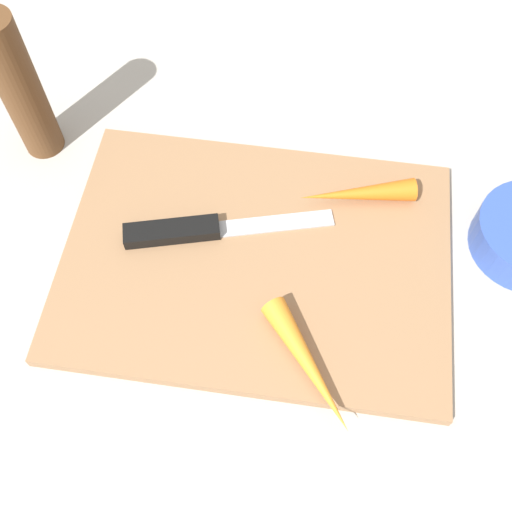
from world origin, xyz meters
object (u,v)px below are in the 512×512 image
knife (186,230)px  carrot_short (357,194)px  cutting_board (256,259)px  carrot_long (309,365)px  pepper_grinder (20,89)px

knife → carrot_short: carrot_short is taller
cutting_board → carrot_long: carrot_long is taller
cutting_board → carrot_long: 0.12m
cutting_board → carrot_short: 0.12m
cutting_board → carrot_long: bearing=-60.1°
knife → carrot_long: size_ratio=1.60×
knife → carrot_short: 0.17m
cutting_board → knife: bearing=168.0°
cutting_board → pepper_grinder: 0.28m
carrot_short → pepper_grinder: pepper_grinder is taller
knife → pepper_grinder: 0.21m
knife → pepper_grinder: size_ratio=1.23×
pepper_grinder → knife: bearing=-28.7°
pepper_grinder → cutting_board: bearing=-24.4°
knife → pepper_grinder: pepper_grinder is taller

